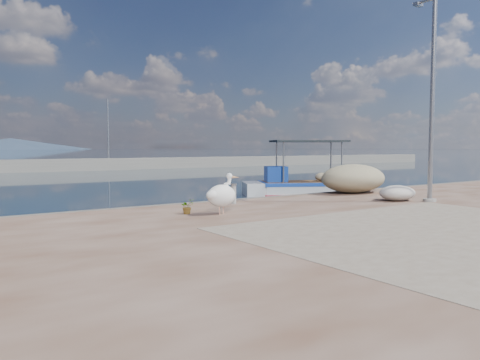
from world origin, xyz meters
The scene contains 10 objects.
ground centered at (0.00, 0.00, 0.00)m, with size 1400.00×1400.00×0.00m, color #162635.
quay_patch centered at (1.00, -3.00, 0.50)m, with size 9.00×7.00×0.01m, color gray.
breakwater centered at (0.00, 40.00, 0.60)m, with size 120.00×2.20×7.50m.
boat_right centered at (7.41, 8.58, 0.25)m, with size 6.90×4.98×3.19m.
pelican centered at (-1.76, 2.16, 1.04)m, with size 1.21×0.70×1.15m.
lamp_post centered at (5.82, 0.66, 3.80)m, with size 0.44×0.96×7.00m.
bollard_near centered at (-0.13, 3.99, 0.87)m, with size 0.22×0.22×0.68m.
potted_plant centered at (-2.54, 2.75, 0.71)m, with size 0.38×0.33×0.42m, color #33722D.
net_pile_c centered at (6.06, 4.32, 1.09)m, with size 3.02×2.16×1.19m, color #B7AF88.
net_pile_d centered at (5.14, 1.46, 0.77)m, with size 1.44×1.08×0.54m, color silver.
Camera 1 is at (-8.77, -8.89, 2.38)m, focal length 35.00 mm.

